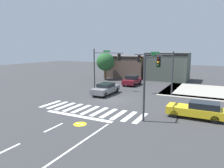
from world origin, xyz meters
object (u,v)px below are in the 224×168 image
at_px(car_maroon, 132,80).
at_px(roadside_tree, 105,62).
at_px(traffic_signal_southeast, 152,72).
at_px(traffic_signal_northwest, 105,62).
at_px(car_yellow, 197,110).
at_px(traffic_signal_northeast, 157,65).
at_px(car_gray, 106,89).

xyz_separation_m(car_maroon, roadside_tree, (-6.96, 3.72, 2.59)).
xyz_separation_m(traffic_signal_southeast, traffic_signal_northwest, (-9.31, 8.34, 0.09)).
bearing_deg(car_yellow, traffic_signal_southeast, 11.85).
height_order(traffic_signal_southeast, car_yellow, traffic_signal_southeast).
height_order(car_yellow, roadside_tree, roadside_tree).
distance_m(traffic_signal_northeast, roadside_tree, 15.23).
height_order(car_gray, car_maroon, car_maroon).
distance_m(traffic_signal_southeast, traffic_signal_northwest, 12.50).
xyz_separation_m(traffic_signal_southeast, car_gray, (-7.58, 5.49, -3.13)).
bearing_deg(traffic_signal_southeast, roadside_tree, 39.31).
distance_m(traffic_signal_northeast, car_gray, 7.19).
bearing_deg(roadside_tree, car_gray, -61.01).
bearing_deg(roadside_tree, car_yellow, -42.46).
height_order(traffic_signal_northeast, roadside_tree, traffic_signal_northeast).
bearing_deg(traffic_signal_northwest, car_yellow, -29.85).
xyz_separation_m(traffic_signal_northwest, roadside_tree, (-4.73, 8.81, -0.58)).
relative_size(traffic_signal_southeast, car_gray, 1.16).
relative_size(traffic_signal_northeast, traffic_signal_southeast, 1.00).
relative_size(traffic_signal_northwest, car_gray, 1.22).
bearing_deg(traffic_signal_northwest, traffic_signal_southeast, -41.84).
bearing_deg(traffic_signal_northeast, roadside_tree, -35.87).
bearing_deg(traffic_signal_northwest, roadside_tree, 118.22).
relative_size(car_yellow, car_gray, 0.96).
bearing_deg(car_yellow, traffic_signal_northeast, -53.34).
relative_size(car_yellow, roadside_tree, 0.89).
distance_m(car_yellow, car_maroon, 16.68).
height_order(traffic_signal_northeast, traffic_signal_northwest, traffic_signal_northwest).
distance_m(car_maroon, roadside_tree, 8.30).
height_order(traffic_signal_northeast, traffic_signal_southeast, traffic_signal_northeast).
bearing_deg(car_gray, roadside_tree, -151.01).
height_order(traffic_signal_northwest, car_yellow, traffic_signal_northwest).
bearing_deg(car_maroon, traffic_signal_southeast, 27.81).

